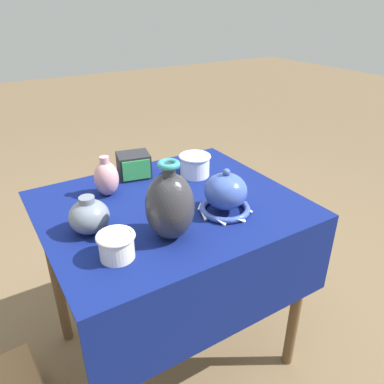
% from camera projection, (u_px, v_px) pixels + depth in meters
% --- Properties ---
extents(ground_plane, '(14.00, 14.00, 0.00)m').
position_uv_depth(ground_plane, '(174.00, 348.00, 1.71)').
color(ground_plane, brown).
extents(display_table, '(0.90, 0.76, 0.76)m').
position_uv_depth(display_table, '(173.00, 227.00, 1.39)').
color(display_table, brown).
rests_on(display_table, ground_plane).
extents(vase_tall_bulbous, '(0.15, 0.15, 0.25)m').
position_uv_depth(vase_tall_bulbous, '(170.00, 205.00, 1.12)').
color(vase_tall_bulbous, '#2D2D33').
rests_on(vase_tall_bulbous, display_table).
extents(vase_dome_bell, '(0.19, 0.19, 0.17)m').
position_uv_depth(vase_dome_bell, '(225.00, 195.00, 1.27)').
color(vase_dome_bell, '#3851A8').
rests_on(vase_dome_bell, display_table).
extents(mosaic_tile_box, '(0.15, 0.14, 0.10)m').
position_uv_depth(mosaic_tile_box, '(134.00, 165.00, 1.54)').
color(mosaic_tile_box, '#232328').
rests_on(mosaic_tile_box, display_table).
extents(cup_wide_ivory, '(0.11, 0.11, 0.08)m').
position_uv_depth(cup_wide_ivory, '(116.00, 245.00, 1.05)').
color(cup_wide_ivory, white).
rests_on(cup_wide_ivory, display_table).
extents(jar_round_rose, '(0.09, 0.09, 0.15)m').
position_uv_depth(jar_round_rose, '(106.00, 178.00, 1.39)').
color(jar_round_rose, '#D19399').
rests_on(jar_round_rose, display_table).
extents(jar_round_slate, '(0.13, 0.13, 0.12)m').
position_uv_depth(jar_round_slate, '(89.00, 216.00, 1.17)').
color(jar_round_slate, slate).
rests_on(jar_round_slate, display_table).
extents(cup_wide_porcelain, '(0.13, 0.13, 0.09)m').
position_uv_depth(cup_wide_porcelain, '(195.00, 165.00, 1.55)').
color(cup_wide_porcelain, white).
rests_on(cup_wide_porcelain, display_table).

